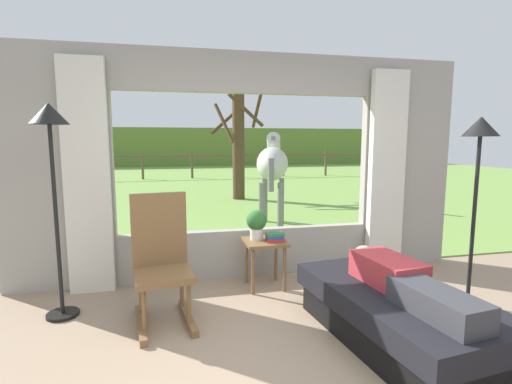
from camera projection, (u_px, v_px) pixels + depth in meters
The scene contains 16 objects.
back_wall_with_window at pixel (247, 170), 4.35m from camera, with size 5.20×0.12×2.55m.
curtain_panel_left at pixel (87, 178), 3.86m from camera, with size 0.44×0.10×2.40m, color silver.
curtain_panel_right at pixel (387, 172), 4.59m from camera, with size 0.44×0.10×2.40m, color silver.
outdoor_pasture_lawn at pixel (194, 181), 15.06m from camera, with size 36.00×21.68×0.02m, color #759E47.
distant_hill_ridge at pixel (184, 147), 24.42m from camera, with size 36.00×2.00×2.40m, color olive.
recliner_sofa at pixel (396, 315), 2.98m from camera, with size 1.11×1.80×0.42m.
reclining_person at pixel (402, 280), 2.90m from camera, with size 0.41×1.44×0.22m.
rocking_chair at pixel (161, 260), 3.31m from camera, with size 0.55×0.74×1.12m.
side_table at pixel (265, 249), 4.07m from camera, with size 0.44×0.44×0.52m.
potted_plant at pixel (256, 223), 4.08m from camera, with size 0.22×0.22×0.32m.
book_stack at pixel (275, 237), 4.02m from camera, with size 0.20×0.16×0.09m.
floor_lamp_left at pixel (51, 146), 3.24m from camera, with size 0.32×0.32×1.90m.
floor_lamp_right at pixel (479, 155), 3.49m from camera, with size 0.32×0.32×1.80m.
horse at pixel (273, 164), 6.91m from camera, with size 0.90×1.81×1.73m.
pasture_tree at pixel (239, 139), 10.08m from camera, with size 1.38×1.34×3.13m.
pasture_fence_line at pixel (192, 161), 15.91m from camera, with size 16.10×0.10×1.10m.
Camera 1 is at (-0.85, -2.00, 1.57)m, focal length 26.65 mm.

